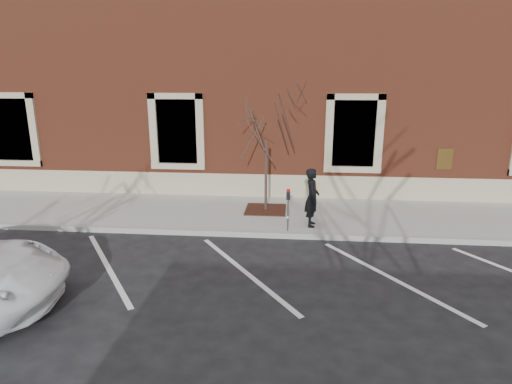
# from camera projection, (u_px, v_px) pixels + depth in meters

# --- Properties ---
(ground) EXTENTS (120.00, 120.00, 0.00)m
(ground) POSITION_uv_depth(u_px,v_px,m) (254.00, 236.00, 11.71)
(ground) COLOR #28282B
(ground) RESTS_ON ground
(sidewalk_near) EXTENTS (40.00, 3.50, 0.15)m
(sidewalk_near) POSITION_uv_depth(u_px,v_px,m) (259.00, 214.00, 13.37)
(sidewalk_near) COLOR #A5A49B
(sidewalk_near) RESTS_ON ground
(curb_near) EXTENTS (40.00, 0.12, 0.15)m
(curb_near) POSITION_uv_depth(u_px,v_px,m) (254.00, 234.00, 11.64)
(curb_near) COLOR #9E9E99
(curb_near) RESTS_ON ground
(parking_stripes) EXTENTS (28.00, 4.40, 0.01)m
(parking_stripes) POSITION_uv_depth(u_px,v_px,m) (245.00, 272.00, 9.60)
(parking_stripes) COLOR silver
(parking_stripes) RESTS_ON ground
(building_civic) EXTENTS (40.00, 8.62, 8.00)m
(building_civic) POSITION_uv_depth(u_px,v_px,m) (271.00, 82.00, 18.11)
(building_civic) COLOR brown
(building_civic) RESTS_ON ground
(man) EXTENTS (0.42, 0.62, 1.65)m
(man) POSITION_uv_depth(u_px,v_px,m) (312.00, 198.00, 11.90)
(man) COLOR black
(man) RESTS_ON sidewalk_near
(parking_meter) EXTENTS (0.11, 0.08, 1.17)m
(parking_meter) POSITION_uv_depth(u_px,v_px,m) (288.00, 202.00, 11.49)
(parking_meter) COLOR #595B60
(parking_meter) RESTS_ON sidewalk_near
(tree_grate) EXTENTS (1.27, 1.27, 0.03)m
(tree_grate) POSITION_uv_depth(u_px,v_px,m) (266.00, 209.00, 13.52)
(tree_grate) COLOR #3F1B14
(tree_grate) RESTS_ON sidewalk_near
(sapling) EXTENTS (2.43, 2.43, 4.05)m
(sapling) POSITION_uv_depth(u_px,v_px,m) (266.00, 120.00, 12.79)
(sapling) COLOR #402E27
(sapling) RESTS_ON sidewalk_near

